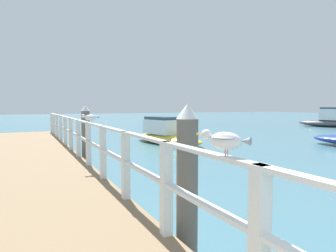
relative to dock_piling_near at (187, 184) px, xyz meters
name	(u,v)px	position (x,y,z in m)	size (l,w,h in m)	color
pier_deck	(25,169)	(-1.87, 6.01, -0.80)	(3.14, 20.12, 0.52)	#846B4C
pier_railing	(78,134)	(-0.38, 6.01, 0.15)	(0.12, 18.64, 1.13)	silver
dock_piling_near	(187,184)	(0.00, 0.00, 0.00)	(0.29, 0.29, 2.10)	#6B6056
dock_piling_far	(86,136)	(0.00, 6.82, 0.00)	(0.29, 0.29, 2.10)	#6B6056
seagull_foreground	(225,140)	(-0.38, -1.29, 0.73)	(0.29, 0.43, 0.21)	white
seagull_background	(90,117)	(-0.39, 4.15, 0.73)	(0.48, 0.20, 0.21)	white
boat_0	(328,120)	(25.09, 15.88, -0.42)	(3.17, 5.54, 1.93)	#4C4C51
boat_2	(165,134)	(5.18, 11.43, -0.58)	(2.88, 5.40, 1.46)	gold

